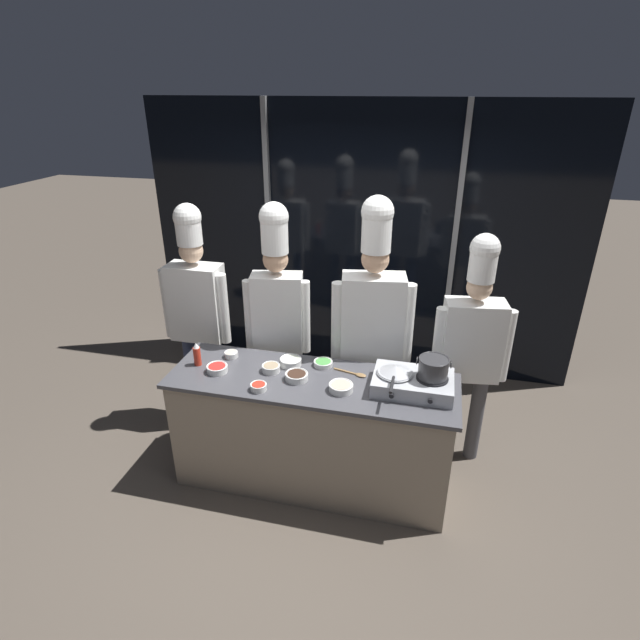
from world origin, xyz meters
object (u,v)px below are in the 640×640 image
chef_sous (277,307)px  prep_bowl_bean_sprouts (291,361)px  stock_pot (433,368)px  serving_spoon_slotted (356,374)px  frying_pan (395,370)px  prep_bowl_chili_flakes (259,386)px  prep_bowl_scallions (323,363)px  chef_head (197,302)px  squeeze_bottle_chili (197,354)px  prep_bowl_shrimp (341,387)px  chef_pastry (472,340)px  chef_line (372,316)px  portable_stove (413,383)px  prep_bowl_bell_pepper (217,368)px  prep_bowl_mushrooms (271,368)px  prep_bowl_chicken (231,354)px  prep_bowl_soy_glaze (297,376)px

chef_sous → prep_bowl_bean_sprouts: bearing=109.2°
stock_pot → serving_spoon_slotted: (-0.53, 0.10, -0.19)m
frying_pan → prep_bowl_chili_flakes: size_ratio=3.80×
prep_bowl_scallions → chef_head: chef_head is taller
squeeze_bottle_chili → chef_sous: chef_sous is taller
stock_pot → prep_bowl_shrimp: bearing=-168.1°
prep_bowl_shrimp → chef_pastry: bearing=36.5°
prep_bowl_bean_sprouts → chef_line: bearing=32.3°
portable_stove → chef_sous: 1.24m
chef_head → prep_bowl_bean_sprouts: bearing=155.5°
prep_bowl_bell_pepper → chef_head: (-0.45, 0.64, 0.20)m
prep_bowl_shrimp → serving_spoon_slotted: 0.24m
prep_bowl_chili_flakes → chef_line: bearing=47.3°
stock_pot → chef_line: chef_line is taller
prep_bowl_mushrooms → serving_spoon_slotted: 0.62m
prep_bowl_shrimp → prep_bowl_scallions: prep_bowl_shrimp is taller
prep_bowl_bell_pepper → chef_pastry: (1.78, 0.60, 0.14)m
squeeze_bottle_chili → portable_stove: bearing=1.2°
chef_sous → stock_pot: bearing=147.5°
prep_bowl_mushrooms → chef_pastry: (1.40, 0.51, 0.14)m
stock_pot → prep_bowl_shrimp: 0.63m
prep_bowl_chicken → chef_sous: bearing=53.4°
prep_bowl_mushrooms → serving_spoon_slotted: bearing=8.9°
portable_stove → frying_pan: size_ratio=1.25×
prep_bowl_chili_flakes → chef_pastry: size_ratio=0.06×
portable_stove → prep_bowl_bell_pepper: size_ratio=3.49×
prep_bowl_mushrooms → prep_bowl_bell_pepper: (-0.38, -0.10, -0.00)m
frying_pan → prep_bowl_chicken: size_ratio=4.16×
chef_sous → chef_line: bearing=167.8°
chef_line → serving_spoon_slotted: bearing=72.6°
prep_bowl_mushrooms → chef_sous: bearing=101.6°
frying_pan → serving_spoon_slotted: (-0.28, 0.10, -0.13)m
prep_bowl_mushrooms → chef_line: size_ratio=0.06×
serving_spoon_slotted → squeeze_bottle_chili: bearing=-173.5°
frying_pan → prep_bowl_bean_sprouts: (-0.78, 0.13, -0.11)m
stock_pot → chef_sous: chef_sous is taller
chef_pastry → prep_bowl_bean_sprouts: bearing=8.5°
prep_bowl_shrimp → prep_bowl_scallions: bearing=123.2°
frying_pan → prep_bowl_soy_glaze: (-0.68, -0.06, -0.11)m
prep_bowl_chicken → chef_head: size_ratio=0.05×
chef_sous → chef_head: bearing=-15.7°
frying_pan → chef_pastry: 0.73m
prep_bowl_chicken → frying_pan: bearing=-6.2°
prep_bowl_bell_pepper → chef_head: bearing=125.2°
prep_bowl_bean_sprouts → prep_bowl_soy_glaze: bearing=-61.9°
portable_stove → prep_bowl_chili_flakes: bearing=-166.3°
prep_bowl_mushrooms → prep_bowl_bean_sprouts: (0.11, 0.12, 0.00)m
frying_pan → prep_bowl_mushrooms: 0.90m
chef_head → chef_sous: bearing=175.0°
serving_spoon_slotted → stock_pot: bearing=-10.7°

